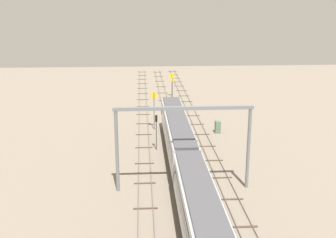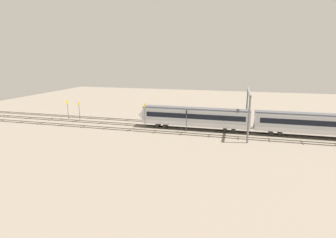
{
  "view_description": "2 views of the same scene",
  "coord_description": "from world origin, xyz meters",
  "px_view_note": "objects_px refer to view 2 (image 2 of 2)",
  "views": [
    {
      "loc": [
        -54.86,
        4.56,
        19.46
      ],
      "look_at": [
        2.84,
        0.89,
        3.3
      ],
      "focal_mm": 44.82,
      "sensor_mm": 36.0,
      "label": 1
    },
    {
      "loc": [
        -11.26,
        57.66,
        15.74
      ],
      "look_at": [
        3.93,
        0.56,
        2.17
      ],
      "focal_mm": 28.23,
      "sensor_mm": 36.0,
      "label": 2
    }
  ],
  "objects_px": {
    "speed_sign_near_foreground": "(79,109)",
    "speed_sign_mid_trackside": "(67,107)",
    "signal_light_trackside_approach": "(186,118)",
    "speed_sign_far_trackside": "(145,112)",
    "train": "(313,125)",
    "overhead_gantry": "(248,103)",
    "relay_cabinet": "(167,117)"
  },
  "relations": [
    {
      "from": "speed_sign_near_foreground",
      "to": "signal_light_trackside_approach",
      "type": "distance_m",
      "value": 29.63
    },
    {
      "from": "train",
      "to": "speed_sign_far_trackside",
      "type": "relative_size",
      "value": 12.51
    },
    {
      "from": "speed_sign_far_trackside",
      "to": "signal_light_trackside_approach",
      "type": "bearing_deg",
      "value": -179.99
    },
    {
      "from": "train",
      "to": "speed_sign_mid_trackside",
      "type": "distance_m",
      "value": 58.47
    },
    {
      "from": "speed_sign_near_foreground",
      "to": "speed_sign_far_trackside",
      "type": "height_order",
      "value": "speed_sign_far_trackside"
    },
    {
      "from": "speed_sign_near_foreground",
      "to": "speed_sign_far_trackside",
      "type": "relative_size",
      "value": 0.79
    },
    {
      "from": "speed_sign_far_trackside",
      "to": "speed_sign_mid_trackside",
      "type": "bearing_deg",
      "value": -10.92
    },
    {
      "from": "speed_sign_mid_trackside",
      "to": "signal_light_trackside_approach",
      "type": "height_order",
      "value": "speed_sign_mid_trackside"
    },
    {
      "from": "speed_sign_near_foreground",
      "to": "relay_cabinet",
      "type": "relative_size",
      "value": 2.5
    },
    {
      "from": "speed_sign_near_foreground",
      "to": "relay_cabinet",
      "type": "xyz_separation_m",
      "value": [
        -22.28,
        -5.33,
        -2.08
      ]
    },
    {
      "from": "train",
      "to": "speed_sign_far_trackside",
      "type": "bearing_deg",
      "value": 4.4
    },
    {
      "from": "speed_sign_near_foreground",
      "to": "speed_sign_mid_trackside",
      "type": "bearing_deg",
      "value": -1.86
    },
    {
      "from": "relay_cabinet",
      "to": "overhead_gantry",
      "type": "bearing_deg",
      "value": 159.71
    },
    {
      "from": "speed_sign_near_foreground",
      "to": "speed_sign_mid_trackside",
      "type": "relative_size",
      "value": 0.94
    },
    {
      "from": "speed_sign_mid_trackside",
      "to": "speed_sign_far_trackside",
      "type": "relative_size",
      "value": 0.84
    },
    {
      "from": "speed_sign_near_foreground",
      "to": "speed_sign_far_trackside",
      "type": "bearing_deg",
      "value": 167.51
    },
    {
      "from": "speed_sign_mid_trackside",
      "to": "relay_cabinet",
      "type": "bearing_deg",
      "value": -168.58
    },
    {
      "from": "train",
      "to": "speed_sign_near_foreground",
      "type": "relative_size",
      "value": 15.89
    },
    {
      "from": "speed_sign_far_trackside",
      "to": "train",
      "type": "bearing_deg",
      "value": -175.6
    },
    {
      "from": "relay_cabinet",
      "to": "speed_sign_far_trackside",
      "type": "bearing_deg",
      "value": 75.35
    },
    {
      "from": "overhead_gantry",
      "to": "relay_cabinet",
      "type": "bearing_deg",
      "value": -20.29
    },
    {
      "from": "overhead_gantry",
      "to": "speed_sign_near_foreground",
      "type": "relative_size",
      "value": 3.06
    },
    {
      "from": "speed_sign_mid_trackside",
      "to": "relay_cabinet",
      "type": "distance_m",
      "value": 26.43
    },
    {
      "from": "speed_sign_near_foreground",
      "to": "signal_light_trackside_approach",
      "type": "relative_size",
      "value": 0.97
    },
    {
      "from": "overhead_gantry",
      "to": "speed_sign_far_trackside",
      "type": "distance_m",
      "value": 22.58
    },
    {
      "from": "train",
      "to": "signal_light_trackside_approach",
      "type": "relative_size",
      "value": 15.45
    },
    {
      "from": "train",
      "to": "overhead_gantry",
      "type": "distance_m",
      "value": 13.46
    },
    {
      "from": "speed_sign_near_foreground",
      "to": "speed_sign_mid_trackside",
      "type": "distance_m",
      "value": 3.54
    },
    {
      "from": "overhead_gantry",
      "to": "speed_sign_far_trackside",
      "type": "relative_size",
      "value": 2.41
    },
    {
      "from": "overhead_gantry",
      "to": "relay_cabinet",
      "type": "relative_size",
      "value": 7.66
    },
    {
      "from": "speed_sign_far_trackside",
      "to": "speed_sign_near_foreground",
      "type": "bearing_deg",
      "value": -12.49
    },
    {
      "from": "speed_sign_mid_trackside",
      "to": "signal_light_trackside_approach",
      "type": "distance_m",
      "value": 33.13
    }
  ]
}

